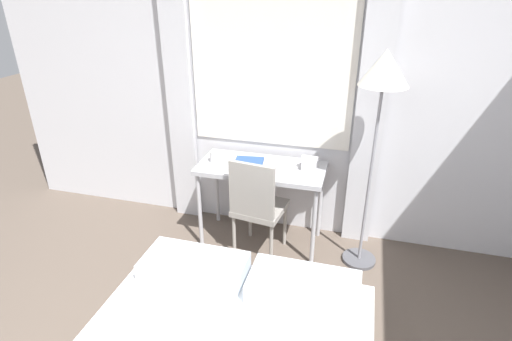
{
  "coord_description": "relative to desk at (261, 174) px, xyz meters",
  "views": [
    {
      "loc": [
        0.67,
        -0.5,
        2.19
      ],
      "look_at": [
        -0.04,
        2.08,
        0.91
      ],
      "focal_mm": 28.0,
      "sensor_mm": 36.0,
      "label": 1
    }
  ],
  "objects": [
    {
      "name": "book",
      "position": [
        -0.12,
        0.04,
        0.09
      ],
      "size": [
        0.26,
        0.21,
        0.02
      ],
      "rotation": [
        0.0,
        0.0,
        0.13
      ],
      "color": "navy",
      "rests_on": "desk"
    },
    {
      "name": "mug",
      "position": [
        -0.41,
        -0.02,
        0.12
      ],
      "size": [
        0.08,
        0.08,
        0.1
      ],
      "color": "white",
      "rests_on": "desk"
    },
    {
      "name": "wall_back_with_window",
      "position": [
        0.09,
        0.33,
        0.67
      ],
      "size": [
        5.43,
        0.13,
        2.7
      ],
      "color": "silver",
      "rests_on": "ground_plane"
    },
    {
      "name": "desk",
      "position": [
        0.0,
        0.0,
        0.0
      ],
      "size": [
        1.08,
        0.51,
        0.76
      ],
      "color": "#B2B2B7",
      "rests_on": "ground_plane"
    },
    {
      "name": "desk_chair",
      "position": [
        0.02,
        -0.22,
        -0.17
      ],
      "size": [
        0.45,
        0.45,
        0.92
      ],
      "rotation": [
        0.0,
        0.0,
        -0.14
      ],
      "color": "gray",
      "rests_on": "ground_plane"
    },
    {
      "name": "telephone",
      "position": [
        0.4,
        0.06,
        0.12
      ],
      "size": [
        0.14,
        0.13,
        0.11
      ],
      "color": "silver",
      "rests_on": "desk"
    },
    {
      "name": "standing_lamp",
      "position": [
        0.89,
        -0.07,
        0.83
      ],
      "size": [
        0.35,
        0.35,
        1.77
      ],
      "color": "#4C4C51",
      "rests_on": "ground_plane"
    }
  ]
}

